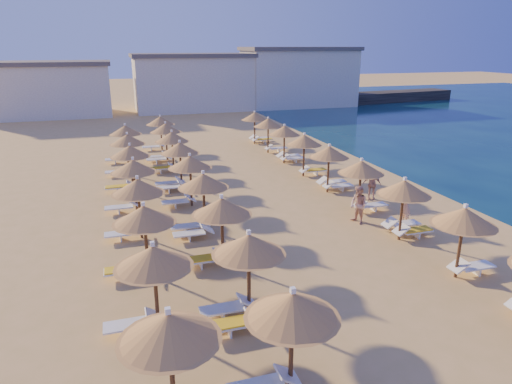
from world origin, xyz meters
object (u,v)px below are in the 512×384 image
object	(u,v)px
parasol_row_east	(361,168)
beachgoer_a	(406,205)
parasol_row_west	(203,182)
beachgoer_c	(372,184)
beachgoer_b	(358,205)
jetty	(366,98)

from	to	relation	value
parasol_row_east	beachgoer_a	size ratio (longest dim) A/B	20.19
parasol_row_west	beachgoer_a	distance (m)	9.74
parasol_row_east	parasol_row_west	distance (m)	8.09
parasol_row_west	beachgoer_c	distance (m)	10.14
parasol_row_west	beachgoer_b	size ratio (longest dim) A/B	20.71
parasol_row_east	parasol_row_west	xyz separation A→B (m)	(-8.09, 0.00, 0.00)
parasol_row_west	beachgoer_b	xyz separation A→B (m)	(7.31, -1.30, -1.45)
parasol_row_west	beachgoer_a	bearing A→B (deg)	-12.65
parasol_row_east	jetty	bearing A→B (deg)	59.20
beachgoer_c	beachgoer_b	world-z (taller)	beachgoer_b
jetty	beachgoer_a	size ratio (longest dim) A/B	15.62
jetty	parasol_row_east	xyz separation A→B (m)	(-24.95, -41.84, 1.63)
parasol_row_west	jetty	bearing A→B (deg)	51.71
beachgoer_b	beachgoer_a	world-z (taller)	beachgoer_a
parasol_row_east	beachgoer_c	bearing A→B (deg)	44.26
parasol_row_east	beachgoer_a	bearing A→B (deg)	-58.01
beachgoer_a	jetty	bearing A→B (deg)	154.50
beachgoer_c	beachgoer_a	xyz separation A→B (m)	(-0.47, -3.86, 0.10)
parasol_row_west	beachgoer_c	size ratio (longest dim) A/B	22.52
beachgoer_a	parasol_row_east	bearing A→B (deg)	-145.25
beachgoer_a	beachgoer_b	bearing A→B (deg)	-108.26
jetty	beachgoer_a	world-z (taller)	beachgoer_a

